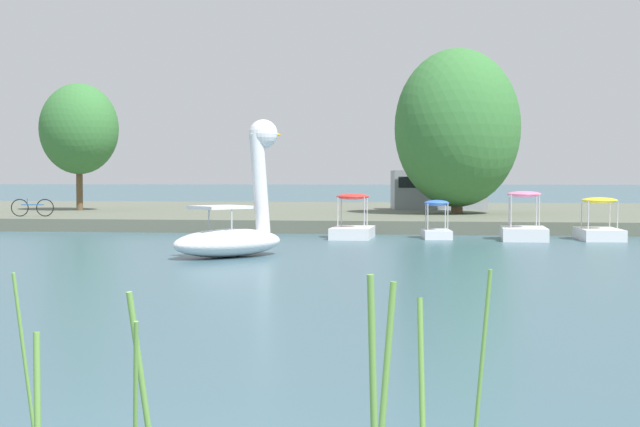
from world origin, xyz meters
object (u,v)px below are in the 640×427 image
Objects in this scene: pedal_boat_pink at (524,226)px; swan_boat at (236,223)px; tree_broadleaf_left at (79,129)px; parked_van at (439,188)px; pedal_boat_red at (353,226)px; bicycle_parked at (32,208)px; pedal_boat_blue at (437,226)px; tree_willow_overhanging at (457,128)px; pedal_boat_yellow at (599,227)px.

swan_boat is at bearing -138.13° from pedal_boat_pink.
parked_van is at bearing 12.26° from tree_broadleaf_left.
pedal_boat_red is (2.30, 7.11, -0.45)m from swan_boat.
bicycle_parked is at bearing -82.18° from tree_broadleaf_left.
tree_broadleaf_left is (-11.94, 18.00, 3.52)m from swan_boat.
tree_willow_overhanging is (0.86, 8.96, 3.77)m from pedal_boat_blue.
parked_van reaches higher than pedal_boat_yellow.
pedal_boat_yellow is at bearing 2.42° from pedal_boat_red.
pedal_boat_yellow is 1.36× the size of bicycle_parked.
swan_boat reaches higher than pedal_boat_blue.
pedal_boat_pink is 10.27m from tree_willow_overhanging.
swan_boat is at bearing -124.21° from pedal_boat_blue.
pedal_boat_yellow is (2.43, 0.39, -0.01)m from pedal_boat_pink.
tree_broadleaf_left is at bearing 154.63° from pedal_boat_yellow.
tree_broadleaf_left reaches higher than bicycle_parked.
swan_boat is 22.33m from parked_van.
bicycle_parked is (-13.31, 4.11, 0.43)m from pedal_boat_red.
swan_boat is 17.78m from tree_willow_overhanging.
pedal_boat_yellow is (8.01, 0.34, 0.02)m from pedal_boat_red.
pedal_boat_pink is 2.46m from pedal_boat_yellow.
tree_willow_overhanging is (-4.37, 8.98, 3.76)m from pedal_boat_yellow.
tree_willow_overhanging is (5.94, 16.43, 3.33)m from swan_boat.
tree_willow_overhanging reaches higher than bicycle_parked.
parked_van is (-0.79, 5.29, -2.66)m from tree_willow_overhanging.
tree_willow_overhanging is at bearing -81.54° from parked_van.
tree_broadleaf_left is (-19.82, 10.94, 3.93)m from pedal_boat_pink.
swan_boat is at bearing -45.56° from bicycle_parked.
parked_van is at bearing 89.70° from pedal_boat_blue.
tree_willow_overhanging reaches higher than pedal_boat_yellow.
tree_broadleaf_left reaches higher than swan_boat.
pedal_boat_blue is 0.78× the size of pedal_boat_yellow.
swan_boat is 0.49× the size of tree_willow_overhanging.
pedal_boat_blue is 0.37× the size of parked_van.
pedal_boat_yellow is at bearing -0.17° from pedal_boat_blue.
swan_boat is at bearing -107.93° from pedal_boat_red.
pedal_boat_blue is at bearing 55.79° from swan_boat.
parked_van is (-5.16, 14.26, 1.09)m from pedal_boat_yellow.
pedal_boat_red is 0.48× the size of parked_van.
tree_broadleaf_left reaches higher than pedal_boat_blue.
pedal_boat_yellow is 15.21m from parked_van.
bicycle_parked is at bearing 169.96° from pedal_boat_yellow.
tree_willow_overhanging is 1.17× the size of tree_broadleaf_left.
tree_willow_overhanging is 1.48× the size of parked_van.
tree_broadleaf_left is at bearing 148.24° from pedal_boat_blue.
swan_boat is at bearing -144.14° from pedal_boat_yellow.
pedal_boat_pink is (2.80, -0.40, 0.02)m from pedal_boat_blue.
pedal_boat_pink is 22.97m from tree_broadleaf_left.
tree_willow_overhanging is 4.23× the size of bicycle_parked.
pedal_boat_pink reaches higher than bicycle_parked.
pedal_boat_blue is 20.40m from tree_broadleaf_left.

